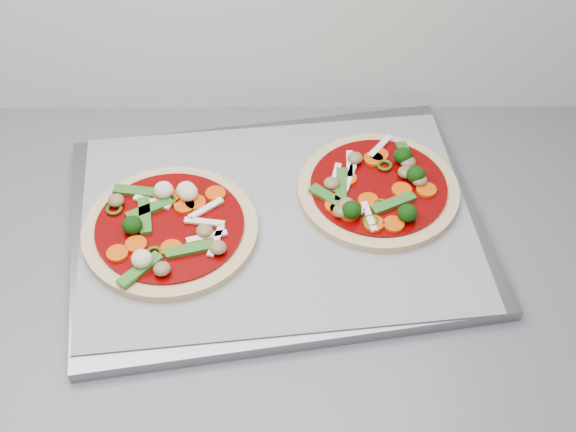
{
  "coord_description": "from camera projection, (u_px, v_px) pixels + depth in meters",
  "views": [
    {
      "loc": [
        0.54,
        0.7,
        1.63
      ],
      "look_at": [
        0.54,
        1.36,
        0.93
      ],
      "focal_mm": 50.0,
      "sensor_mm": 36.0,
      "label": 1
    }
  ],
  "objects": [
    {
      "name": "pizza_right",
      "position": [
        378.0,
        189.0,
        0.99
      ],
      "size": [
        0.24,
        0.24,
        0.03
      ],
      "rotation": [
        0.0,
        0.0,
        0.24
      ],
      "color": "tan",
      "rests_on": "parchment"
    },
    {
      "name": "pizza_left",
      "position": [
        169.0,
        228.0,
        0.95
      ],
      "size": [
        0.21,
        0.21,
        0.04
      ],
      "rotation": [
        0.0,
        0.0,
        0.01
      ],
      "color": "tan",
      "rests_on": "parchment"
    },
    {
      "name": "parchment",
      "position": [
        276.0,
        219.0,
        0.97
      ],
      "size": [
        0.5,
        0.39,
        0.0
      ],
      "primitive_type": "cube",
      "rotation": [
        0.0,
        0.0,
        0.11
      ],
      "color": "gray",
      "rests_on": "baking_tray"
    },
    {
      "name": "baking_tray",
      "position": [
        277.0,
        224.0,
        0.98
      ],
      "size": [
        0.54,
        0.44,
        0.02
      ],
      "primitive_type": "cube",
      "rotation": [
        0.0,
        0.0,
        0.16
      ],
      "color": "gray",
      "rests_on": "countertop"
    }
  ]
}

